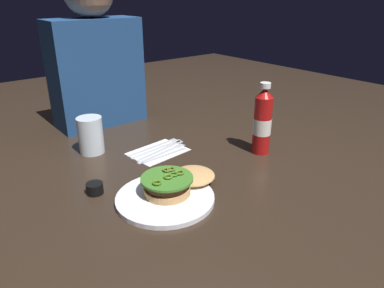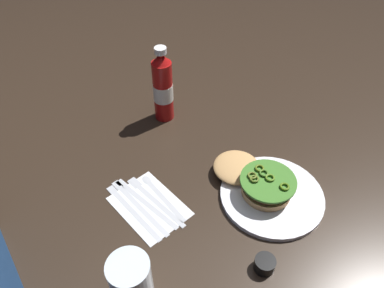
# 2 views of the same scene
# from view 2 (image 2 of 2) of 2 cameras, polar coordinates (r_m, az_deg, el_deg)

# --- Properties ---
(ground_plane) EXTENTS (3.00, 3.00, 0.00)m
(ground_plane) POSITION_cam_2_polar(r_m,az_deg,el_deg) (0.94, 0.04, -5.98)
(ground_plane) COLOR #2E2219
(dinner_plate) EXTENTS (0.25, 0.25, 0.01)m
(dinner_plate) POSITION_cam_2_polar(r_m,az_deg,el_deg) (0.93, 12.25, -7.79)
(dinner_plate) COLOR white
(dinner_plate) RESTS_ON ground_plane
(burger_sandwich) EXTENTS (0.22, 0.14, 0.05)m
(burger_sandwich) POSITION_cam_2_polar(r_m,az_deg,el_deg) (0.92, 9.79, -5.31)
(burger_sandwich) COLOR tan
(burger_sandwich) RESTS_ON dinner_plate
(ketchup_bottle) EXTENTS (0.06, 0.06, 0.23)m
(ketchup_bottle) POSITION_cam_2_polar(r_m,az_deg,el_deg) (1.07, -4.54, 8.67)
(ketchup_bottle) COLOR #B01312
(ketchup_bottle) RESTS_ON ground_plane
(water_glass) EXTENTS (0.08, 0.08, 0.12)m
(water_glass) POSITION_cam_2_polar(r_m,az_deg,el_deg) (0.74, -9.40, -20.31)
(water_glass) COLOR silver
(water_glass) RESTS_ON ground_plane
(condiment_cup) EXTENTS (0.04, 0.04, 0.03)m
(condiment_cup) POSITION_cam_2_polar(r_m,az_deg,el_deg) (0.81, 11.19, -17.80)
(condiment_cup) COLOR black
(condiment_cup) RESTS_ON ground_plane
(napkin) EXTENTS (0.19, 0.15, 0.00)m
(napkin) POSITION_cam_2_polar(r_m,az_deg,el_deg) (0.90, -6.58, -9.56)
(napkin) COLOR white
(napkin) RESTS_ON ground_plane
(spoon_utensil) EXTENTS (0.18, 0.03, 0.00)m
(spoon_utensil) POSITION_cam_2_polar(r_m,az_deg,el_deg) (0.92, -5.61, -7.04)
(spoon_utensil) COLOR silver
(spoon_utensil) RESTS_ON napkin
(fork_utensil) EXTENTS (0.20, 0.05, 0.00)m
(fork_utensil) POSITION_cam_2_polar(r_m,az_deg,el_deg) (0.91, -6.39, -8.08)
(fork_utensil) COLOR silver
(fork_utensil) RESTS_ON napkin
(steak_knife) EXTENTS (0.21, 0.06, 0.00)m
(steak_knife) POSITION_cam_2_polar(r_m,az_deg,el_deg) (0.91, -7.75, -8.50)
(steak_knife) COLOR silver
(steak_knife) RESTS_ON napkin
(butter_knife) EXTENTS (0.22, 0.04, 0.00)m
(butter_knife) POSITION_cam_2_polar(r_m,az_deg,el_deg) (0.90, -8.65, -9.05)
(butter_knife) COLOR silver
(butter_knife) RESTS_ON napkin
(table_knife) EXTENTS (0.21, 0.04, 0.00)m
(table_knife) POSITION_cam_2_polar(r_m,az_deg,el_deg) (0.90, -9.64, -9.72)
(table_knife) COLOR silver
(table_knife) RESTS_ON napkin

